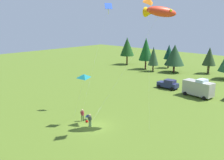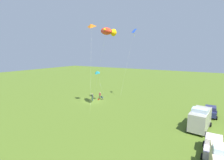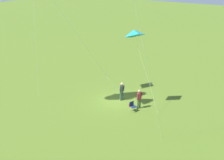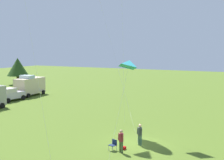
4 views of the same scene
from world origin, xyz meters
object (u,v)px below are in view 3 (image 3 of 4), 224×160
at_px(folding_chair, 133,105).
at_px(person_spectator, 139,97).
at_px(backpack_on_grass, 131,105).
at_px(person_kite_flyer, 122,90).
at_px(kite_delta_teal, 134,33).

bearing_deg(folding_chair, person_spectator, 90.03).
bearing_deg(backpack_on_grass, folding_chair, 130.98).
height_order(folding_chair, person_spectator, person_spectator).
height_order(person_kite_flyer, kite_delta_teal, kite_delta_teal).
relative_size(folding_chair, backpack_on_grass, 2.56).
bearing_deg(backpack_on_grass, kite_delta_teal, -73.22).
bearing_deg(folding_chair, backpack_on_grass, 146.16).
distance_m(person_spectator, kite_delta_teal, 5.62).
bearing_deg(person_kite_flyer, person_spectator, 7.40).
distance_m(person_kite_flyer, folding_chair, 2.47).
bearing_deg(person_spectator, backpack_on_grass, -149.16).
xyz_separation_m(person_spectator, kite_delta_teal, (0.87, -0.25, 5.55)).
height_order(folding_chair, kite_delta_teal, kite_delta_teal).
relative_size(person_kite_flyer, folding_chair, 2.12).
height_order(folding_chair, backpack_on_grass, folding_chair).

